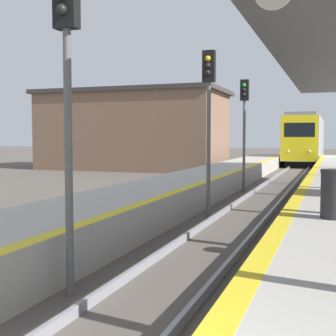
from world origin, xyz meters
name	(u,v)px	position (x,y,z in m)	size (l,w,h in m)	color
train	(306,139)	(0.00, 43.31, 2.22)	(2.82, 17.55, 4.36)	black
signal_near	(67,70)	(-1.25, 4.05, 3.40)	(0.36, 0.31, 4.89)	#595959
signal_mid	(209,103)	(-0.95, 11.19, 3.40)	(0.36, 0.31, 4.89)	#595959
signal_far	(244,114)	(-1.22, 18.34, 3.40)	(0.36, 0.31, 4.89)	#595959
trash_bin	(333,194)	(2.51, 7.19, 1.35)	(0.49, 0.49, 0.92)	#262628
station_building	(134,130)	(-11.88, 30.70, 2.96)	(13.89, 7.50, 5.89)	brown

